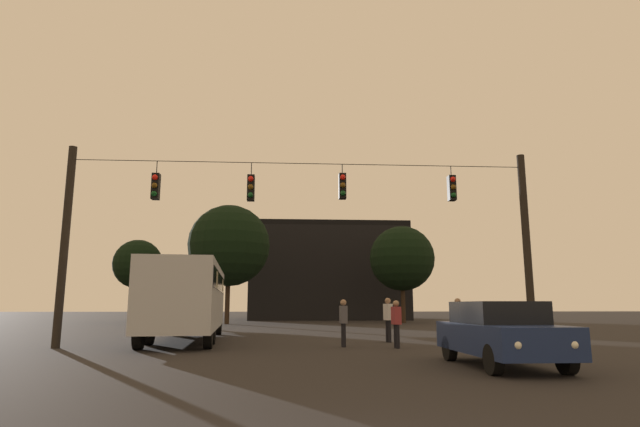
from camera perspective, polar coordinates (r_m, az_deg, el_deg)
name	(u,v)px	position (r m, az deg, el deg)	size (l,w,h in m)	color
ground_plane	(296,331)	(29.08, -2.69, -13.00)	(168.00, 168.00, 0.00)	black
overhead_signal_span	(302,229)	(18.43, -2.00, -1.76)	(16.89, 0.44, 7.07)	black
city_bus	(189,294)	(22.06, -14.47, -8.75)	(3.45, 11.18, 3.00)	#B7BCC6
car_near_right	(500,332)	(13.19, 19.43, -12.41)	(1.83, 4.35, 1.52)	navy
pedestrian_crossing_left	(388,317)	(20.66, 7.62, -11.38)	(0.34, 0.41, 1.71)	black
pedestrian_crossing_center	(458,318)	(19.92, 15.20, -11.22)	(0.28, 0.39, 1.69)	black
pedestrian_crossing_right	(343,320)	(18.22, 2.63, -11.80)	(0.26, 0.37, 1.63)	black
pedestrian_near_bus	(396,321)	(17.87, 8.52, -11.81)	(0.30, 0.40, 1.59)	black
corner_building	(326,273)	(53.93, 0.71, -6.66)	(15.45, 11.60, 9.48)	black
tree_left_silhouette	(229,246)	(40.62, -10.12, -3.54)	(6.35, 6.35, 9.20)	#2D2116
tree_behind_building	(138,264)	(46.79, -19.69, -5.36)	(4.15, 4.15, 7.00)	black
tree_right_far	(402,258)	(42.99, 9.13, -4.98)	(5.35, 5.35, 7.92)	#2D2116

